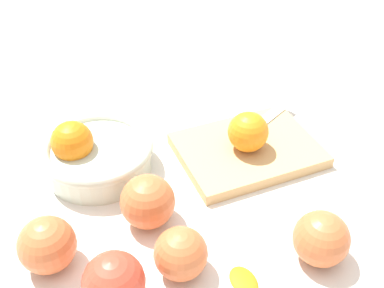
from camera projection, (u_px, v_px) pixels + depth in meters
ground_plane at (197, 199)px, 0.78m from camera, size 2.40×2.40×0.00m
bowl at (94, 153)px, 0.81m from camera, size 0.19×0.19×0.10m
cutting_board at (248, 150)px, 0.86m from camera, size 0.25×0.19×0.02m
orange_on_board at (248, 132)px, 0.82m from camera, size 0.07×0.07×0.07m
knife at (262, 121)px, 0.90m from camera, size 0.15×0.08×0.01m
apple_front_left at (47, 245)px, 0.65m from camera, size 0.08×0.08×0.08m
apple_front_left_2 at (181, 254)px, 0.64m from camera, size 0.07×0.07×0.07m
apple_mid_left at (148, 202)px, 0.71m from camera, size 0.08×0.08×0.08m
apple_front_left_3 at (114, 282)px, 0.60m from camera, size 0.08×0.08×0.08m
apple_front_right at (321, 239)px, 0.66m from camera, size 0.08×0.08×0.08m
citrus_peel at (244, 280)px, 0.65m from camera, size 0.04×0.05×0.01m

